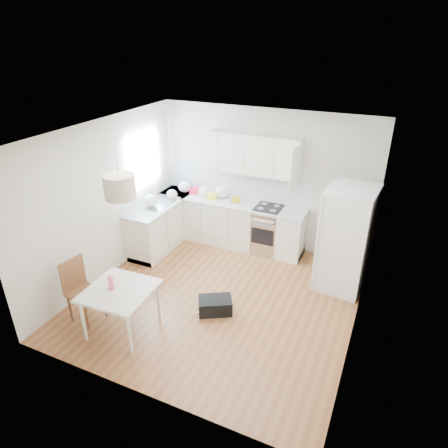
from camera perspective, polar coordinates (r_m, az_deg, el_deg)
name	(u,v)px	position (r m, az deg, el deg)	size (l,w,h in m)	color
floor	(219,298)	(6.63, -0.73, -10.50)	(4.20, 4.20, 0.00)	brown
ceiling	(218,133)	(5.46, -0.90, 12.82)	(4.20, 4.20, 0.00)	white
wall_back	(265,180)	(7.72, 5.87, 6.31)	(4.20, 4.20, 0.00)	silver
wall_left	(105,201)	(7.00, -16.59, 3.16)	(4.20, 4.20, 0.00)	silver
wall_right	(366,254)	(5.47, 19.58, -4.01)	(4.20, 4.20, 0.00)	silver
window_glassblock	(143,160)	(7.70, -11.44, 9.01)	(0.02, 1.00, 1.00)	#BFE0F9
cabinets_back	(230,223)	(8.02, 0.82, 0.15)	(3.00, 0.60, 0.88)	white
cabinets_left	(163,224)	(8.07, -8.75, -0.01)	(0.60, 1.80, 0.88)	white
counter_back	(230,202)	(7.83, 0.84, 3.18)	(3.02, 0.64, 0.04)	#ABAEB0
counter_left	(161,203)	(7.87, -8.97, 3.00)	(0.64, 1.82, 0.04)	#ABAEB0
backsplash_back	(236,182)	(7.96, 1.71, 5.99)	(3.00, 0.01, 0.58)	white
backsplash_left	(147,186)	(7.92, -10.93, 5.39)	(0.01, 1.80, 0.58)	white
upper_cabinets	(256,154)	(7.46, 4.54, 9.89)	(1.70, 0.32, 0.75)	white
range_oven	(267,230)	(7.77, 6.23, -0.92)	(0.50, 0.61, 0.88)	silver
sink	(160,203)	(7.83, -9.17, 2.96)	(0.50, 0.80, 0.16)	silver
refrigerator	(347,239)	(6.80, 17.20, -2.05)	(0.84, 0.88, 1.76)	white
dining_table	(120,294)	(5.83, -14.66, -9.66)	(0.94, 0.94, 0.71)	beige
dining_chair	(85,292)	(6.27, -19.25, -9.16)	(0.41, 0.41, 0.98)	#533619
drink_bottle	(111,281)	(5.76, -15.88, -7.88)	(0.07, 0.07, 0.26)	#EE4273
gym_bag	(215,305)	(6.29, -1.27, -11.53)	(0.51, 0.33, 0.23)	black
pendant_lamp	(120,187)	(5.18, -14.68, 5.19)	(0.40, 0.40, 0.31)	tan
grocery_bag_a	(185,187)	(8.24, -5.65, 5.33)	(0.27, 0.23, 0.24)	white
grocery_bag_b	(204,191)	(8.03, -2.88, 4.68)	(0.22, 0.18, 0.19)	white
grocery_bag_c	(221,192)	(7.92, -0.39, 4.58)	(0.27, 0.23, 0.24)	white
grocery_bag_d	(172,194)	(7.95, -7.45, 4.23)	(0.21, 0.18, 0.19)	white
grocery_bag_e	(151,200)	(7.66, -10.45, 3.35)	(0.27, 0.23, 0.25)	white
snack_orange	(235,200)	(7.74, 1.62, 3.50)	(0.16, 0.10, 0.11)	orange
snack_yellow	(212,196)	(7.88, -1.73, 3.97)	(0.17, 0.11, 0.12)	yellow
snack_red	(194,191)	(8.18, -4.33, 4.77)	(0.18, 0.11, 0.12)	red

